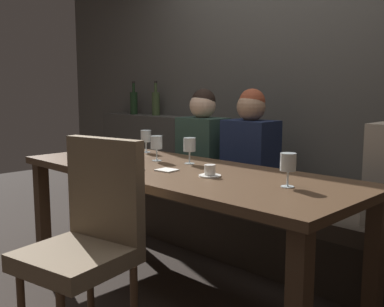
{
  "coord_description": "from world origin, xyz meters",
  "views": [
    {
      "loc": [
        1.88,
        -1.8,
        1.21
      ],
      "look_at": [
        0.1,
        0.01,
        0.84
      ],
      "focal_mm": 42.14,
      "sensor_mm": 36.0,
      "label": 1
    }
  ],
  "objects": [
    {
      "name": "folded_napkin",
      "position": [
        0.0,
        -0.1,
        0.74
      ],
      "size": [
        0.12,
        0.11,
        0.01
      ],
      "primitive_type": "cube",
      "rotation": [
        0.0,
        0.0,
        0.1
      ],
      "color": "silver",
      "rests_on": "dining_table"
    },
    {
      "name": "espresso_cup",
      "position": [
        0.29,
        -0.05,
        0.77
      ],
      "size": [
        0.12,
        0.12,
        0.06
      ],
      "color": "white",
      "rests_on": "dining_table"
    },
    {
      "name": "wine_glass_near_left",
      "position": [
        -0.67,
        0.3,
        0.85
      ],
      "size": [
        0.08,
        0.08,
        0.16
      ],
      "color": "silver",
      "rests_on": "dining_table"
    },
    {
      "name": "wine_glass_center_back",
      "position": [
        0.73,
        0.02,
        0.86
      ],
      "size": [
        0.08,
        0.08,
        0.16
      ],
      "color": "silver",
      "rests_on": "dining_table"
    },
    {
      "name": "wine_bottle_dark_red",
      "position": [
        -1.72,
        1.02,
        1.07
      ],
      "size": [
        0.08,
        0.08,
        0.33
      ],
      "color": "black",
      "rests_on": "back_counter"
    },
    {
      "name": "wine_bottle_pale_label",
      "position": [
        -1.42,
        1.05,
        1.07
      ],
      "size": [
        0.08,
        0.08,
        0.33
      ],
      "color": "#384728",
      "rests_on": "back_counter"
    },
    {
      "name": "diner_bearded",
      "position": [
        -0.02,
        0.71,
        0.81
      ],
      "size": [
        0.36,
        0.24,
        0.76
      ],
      "color": "#192342",
      "rests_on": "banquette_bench"
    },
    {
      "name": "dining_table",
      "position": [
        0.0,
        0.0,
        0.65
      ],
      "size": [
        2.2,
        0.84,
        0.74
      ],
      "color": "#493422",
      "rests_on": "ground"
    },
    {
      "name": "back_counter",
      "position": [
        -1.55,
        1.04,
        0.47
      ],
      "size": [
        1.1,
        0.28,
        0.95
      ],
      "primitive_type": "cube",
      "color": "#413E3A",
      "rests_on": "ground"
    },
    {
      "name": "wine_glass_far_right",
      "position": [
        -0.08,
        0.17,
        0.86
      ],
      "size": [
        0.08,
        0.08,
        0.16
      ],
      "color": "silver",
      "rests_on": "dining_table"
    },
    {
      "name": "diner_redhead",
      "position": [
        -0.47,
        0.7,
        0.81
      ],
      "size": [
        0.36,
        0.24,
        0.76
      ],
      "color": "#2D473D",
      "rests_on": "banquette_bench"
    },
    {
      "name": "fork_on_table",
      "position": [
        -0.34,
        -0.23,
        0.74
      ],
      "size": [
        0.08,
        0.16,
        0.01
      ],
      "primitive_type": "cube",
      "rotation": [
        0.0,
        0.0,
        0.37
      ],
      "color": "silver",
      "rests_on": "dining_table"
    },
    {
      "name": "ground",
      "position": [
        0.0,
        0.0,
        0.0
      ],
      "size": [
        9.0,
        9.0,
        0.0
      ],
      "primitive_type": "plane",
      "color": "black"
    },
    {
      "name": "dessert_plate",
      "position": [
        -0.19,
        -0.27,
        0.75
      ],
      "size": [
        0.19,
        0.19,
        0.05
      ],
      "color": "white",
      "rests_on": "dining_table"
    },
    {
      "name": "back_wall_tiled",
      "position": [
        0.0,
        1.22,
        1.5
      ],
      "size": [
        6.0,
        0.12,
        3.0
      ],
      "primitive_type": "cube",
      "color": "#4C4944",
      "rests_on": "ground"
    },
    {
      "name": "chair_near_side",
      "position": [
        0.16,
        -0.72,
        0.56
      ],
      "size": [
        0.51,
        0.51,
        0.98
      ],
      "color": "brown",
      "rests_on": "ground"
    },
    {
      "name": "wine_glass_near_right",
      "position": [
        -0.31,
        0.1,
        0.86
      ],
      "size": [
        0.08,
        0.08,
        0.16
      ],
      "color": "silver",
      "rests_on": "dining_table"
    },
    {
      "name": "banquette_bench",
      "position": [
        0.0,
        0.7,
        0.23
      ],
      "size": [
        2.5,
        0.44,
        0.45
      ],
      "color": "#312A23",
      "rests_on": "ground"
    }
  ]
}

